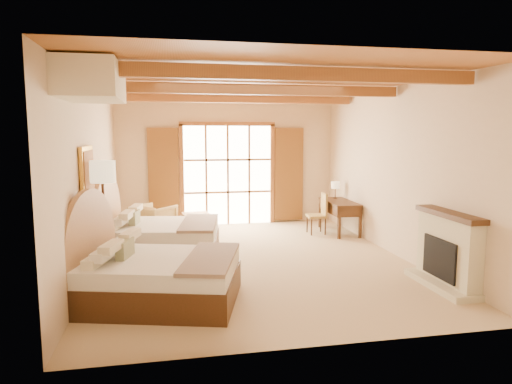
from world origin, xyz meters
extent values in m
plane|color=tan|center=(0.00, 0.00, 0.00)|extent=(7.00, 7.00, 0.00)
plane|color=beige|center=(0.00, 3.50, 1.60)|extent=(5.50, 0.00, 5.50)
plane|color=beige|center=(-2.75, 0.00, 1.60)|extent=(0.00, 7.00, 7.00)
plane|color=beige|center=(2.75, 0.00, 1.60)|extent=(0.00, 7.00, 7.00)
plane|color=#B77137|center=(0.00, 0.00, 3.20)|extent=(7.00, 7.00, 0.00)
cube|color=white|center=(0.00, 3.46, 1.25)|extent=(2.20, 0.02, 2.50)
cube|color=brown|center=(-1.60, 3.43, 1.25)|extent=(0.75, 0.06, 2.40)
cube|color=brown|center=(1.60, 3.43, 1.25)|extent=(0.75, 0.06, 2.40)
cube|color=#C2B995|center=(2.62, -2.00, 0.55)|extent=(0.25, 1.30, 1.10)
cube|color=black|center=(2.55, -2.00, 0.45)|extent=(0.18, 0.80, 0.60)
cube|color=#C2B995|center=(2.53, -2.00, 0.05)|extent=(0.45, 1.40, 0.10)
cube|color=#462416|center=(2.61, -2.00, 1.12)|extent=(0.30, 1.40, 0.08)
cube|color=gold|center=(-2.71, -0.75, 1.75)|extent=(0.05, 0.95, 0.75)
cube|color=#B66F2F|center=(-2.68, -0.75, 1.75)|extent=(0.02, 0.82, 0.62)
cube|color=#F2E4BE|center=(-2.40, -2.00, 2.95)|extent=(0.70, 1.40, 0.45)
cube|color=#462416|center=(-1.64, -1.80, 0.20)|extent=(2.40, 2.05, 0.40)
cube|color=silver|center=(-1.64, -1.80, 0.51)|extent=(2.36, 2.01, 0.22)
cube|color=#7B6351|center=(-0.94, -1.80, 0.64)|extent=(1.02, 1.70, 0.05)
cube|color=gray|center=(-2.12, -1.80, 0.75)|extent=(0.23, 0.44, 0.24)
cube|color=#462416|center=(-1.65, 0.57, 0.21)|extent=(2.33, 1.90, 0.41)
cube|color=silver|center=(-1.65, 0.57, 0.52)|extent=(2.28, 1.86, 0.23)
cube|color=#7B6351|center=(-0.94, 0.57, 0.65)|extent=(0.88, 1.70, 0.05)
cube|color=gray|center=(-2.14, 0.57, 0.76)|extent=(0.19, 0.44, 0.25)
cube|color=#462416|center=(-2.46, -0.81, 0.32)|extent=(0.56, 0.56, 0.64)
cylinder|color=#342114|center=(-2.50, -0.67, 0.02)|extent=(0.27, 0.27, 0.03)
cylinder|color=#342114|center=(-2.50, -0.67, 0.84)|extent=(0.04, 0.04, 1.62)
cylinder|color=beige|center=(-2.50, -0.67, 1.73)|extent=(0.40, 0.40, 0.34)
imported|color=tan|center=(-1.84, 2.27, 0.37)|extent=(1.12, 1.13, 0.74)
cube|color=#AE894A|center=(-0.87, 2.60, 0.22)|extent=(0.69, 0.69, 0.44)
cube|color=#462416|center=(2.42, 1.94, 0.72)|extent=(0.64, 1.40, 0.05)
cube|color=#462416|center=(2.42, 1.94, 0.59)|extent=(0.62, 1.36, 0.22)
cube|color=#9D8145|center=(1.86, 1.92, 0.41)|extent=(0.44, 0.44, 0.06)
cube|color=#9D8145|center=(2.04, 1.92, 0.69)|extent=(0.08, 0.42, 0.51)
cylinder|color=#342114|center=(2.50, 2.42, 0.76)|extent=(0.12, 0.12, 0.02)
cylinder|color=#342114|center=(2.50, 2.42, 0.90)|extent=(0.02, 0.02, 0.28)
cylinder|color=beige|center=(2.50, 2.42, 1.07)|extent=(0.20, 0.20, 0.16)
camera|label=1|loc=(-1.51, -8.02, 2.32)|focal=32.00mm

